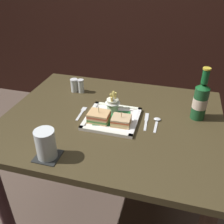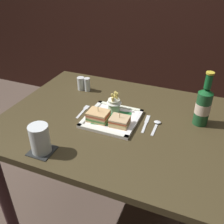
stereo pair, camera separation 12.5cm
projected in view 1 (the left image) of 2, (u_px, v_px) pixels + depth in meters
ground_plane at (112, 213)px, 1.68m from camera, size 6.00×6.00×0.00m
dining_table at (112, 135)px, 1.34m from camera, size 1.10×0.88×0.76m
square_plate at (112, 119)px, 1.26m from camera, size 0.26×0.26×0.02m
sandwich_half_left at (99, 117)px, 1.23m from camera, size 0.10×0.08×0.08m
sandwich_half_right at (121, 121)px, 1.20m from camera, size 0.09×0.08×0.07m
fries_cup at (113, 103)px, 1.30m from camera, size 0.08×0.08×0.11m
beer_bottle at (200, 100)px, 1.23m from camera, size 0.07×0.07×0.27m
drink_coaster at (48, 156)px, 1.03m from camera, size 0.10×0.10×0.00m
water_glass at (46, 146)px, 1.00m from camera, size 0.08×0.08×0.12m
fork at (82, 113)px, 1.32m from camera, size 0.03×0.13×0.00m
knife at (146, 121)px, 1.25m from camera, size 0.03×0.16×0.00m
spoon at (157, 121)px, 1.25m from camera, size 0.03×0.13×0.01m
salt_shaker at (74, 86)px, 1.51m from camera, size 0.04×0.04×0.08m
pepper_shaker at (81, 87)px, 1.50m from camera, size 0.04×0.04×0.08m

